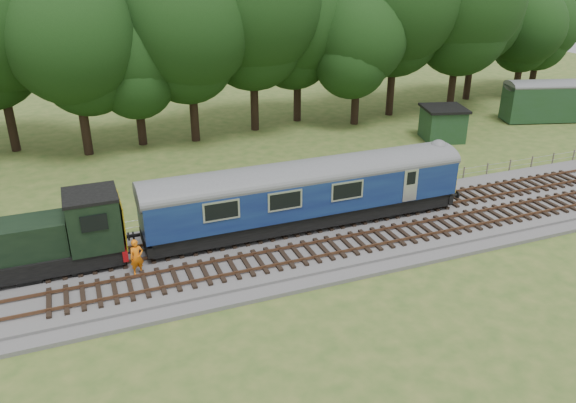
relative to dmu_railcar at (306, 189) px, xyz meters
name	(u,v)px	position (x,y,z in m)	size (l,w,h in m)	color
ground	(367,232)	(3.20, -1.40, -2.61)	(120.00, 120.00, 0.00)	#375720
ballast	(368,229)	(3.20, -1.40, -2.43)	(70.00, 7.00, 0.35)	#4C4C4F
track_north	(356,215)	(3.20, 0.00, -2.19)	(67.20, 2.40, 0.21)	black
track_south	(382,237)	(3.20, -3.00, -2.19)	(67.20, 2.40, 0.21)	black
fence	(333,202)	(3.20, 3.10, -2.61)	(64.00, 0.12, 1.00)	#6B6054
tree_line	(249,128)	(3.20, 20.60, -2.61)	(70.00, 8.00, 18.00)	black
dmu_railcar	(306,189)	(0.00, 0.00, 0.00)	(18.05, 2.86, 3.88)	black
shunter_loco	(35,243)	(-13.93, 0.00, -0.63)	(8.91, 2.60, 3.38)	black
worker	(137,257)	(-9.56, -1.87, -1.35)	(0.66, 0.44, 1.82)	orange
shed	(443,123)	(17.35, 11.47, -1.20)	(4.17, 4.17, 2.78)	#1B3B1B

